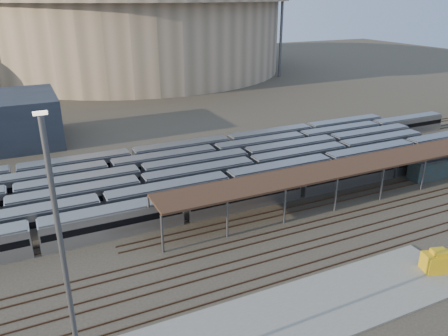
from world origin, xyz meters
TOP-DOWN VIEW (x-y plane):
  - ground at (0.00, 0.00)m, footprint 420.00×420.00m
  - apron at (-5.00, -15.00)m, footprint 50.00×9.00m
  - subway_trains at (-0.68, 18.50)m, footprint 127.87×23.90m
  - inspection_shed at (22.00, 4.00)m, footprint 60.30×6.00m
  - empty_tracks at (0.00, -5.00)m, footprint 170.00×9.62m
  - stadium at (25.00, 140.00)m, footprint 124.00×124.00m
  - floodlight_2 at (70.00, 100.00)m, footprint 4.00×1.00m
  - floodlight_3 at (-10.00, 160.00)m, footprint 4.00×1.00m
  - teal_boxcar at (43.00, 4.00)m, footprint 13.83×3.35m
  - yard_light_pole at (-19.79, -16.39)m, footprint 0.81×0.36m
  - yellow_equipment at (18.50, -15.56)m, footprint 3.67×2.85m

SIDE VIEW (x-z plane):
  - ground at x=0.00m, z-range 0.00..0.00m
  - empty_tracks at x=0.00m, z-range 0.00..0.18m
  - apron at x=-5.00m, z-range 0.00..0.20m
  - yellow_equipment at x=18.50m, z-range 0.20..2.22m
  - teal_boxcar at x=43.00m, z-range 0.00..3.20m
  - subway_trains at x=-0.68m, z-range 0.00..3.60m
  - inspection_shed at x=22.00m, z-range 2.33..7.63m
  - yard_light_pole at x=-19.79m, z-range 0.28..22.79m
  - stadium at x=25.00m, z-range 0.22..32.72m
  - floodlight_2 at x=70.00m, z-range 1.45..39.85m
  - floodlight_3 at x=-10.00m, z-range 1.45..39.85m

